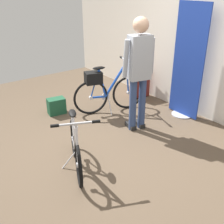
{
  "coord_description": "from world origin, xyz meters",
  "views": [
    {
      "loc": [
        2.71,
        -1.85,
        2.12
      ],
      "look_at": [
        0.08,
        0.15,
        0.55
      ],
      "focal_mm": 43.88,
      "sensor_mm": 36.0,
      "label": 1
    }
  ],
  "objects_px": {
    "display_bike_left": "(106,89)",
    "visitor_near_wall": "(139,68)",
    "rolling_suitcase": "(140,84)",
    "backpack_on_floor": "(56,106)",
    "floor_banner_stand": "(188,68)",
    "folding_bike_foreground": "(76,148)"
  },
  "relations": [
    {
      "from": "floor_banner_stand",
      "to": "rolling_suitcase",
      "type": "relative_size",
      "value": 2.26
    },
    {
      "from": "floor_banner_stand",
      "to": "folding_bike_foreground",
      "type": "xyz_separation_m",
      "value": [
        0.2,
        -2.26,
        -0.55
      ]
    },
    {
      "from": "display_bike_left",
      "to": "visitor_near_wall",
      "type": "height_order",
      "value": "visitor_near_wall"
    },
    {
      "from": "visitor_near_wall",
      "to": "rolling_suitcase",
      "type": "distance_m",
      "value": 1.5
    },
    {
      "from": "backpack_on_floor",
      "to": "folding_bike_foreground",
      "type": "bearing_deg",
      "value": -18.46
    },
    {
      "from": "visitor_near_wall",
      "to": "backpack_on_floor",
      "type": "distance_m",
      "value": 1.7
    },
    {
      "from": "folding_bike_foreground",
      "to": "display_bike_left",
      "type": "bearing_deg",
      "value": 131.21
    },
    {
      "from": "visitor_near_wall",
      "to": "floor_banner_stand",
      "type": "bearing_deg",
      "value": 82.39
    },
    {
      "from": "floor_banner_stand",
      "to": "display_bike_left",
      "type": "relative_size",
      "value": 1.46
    },
    {
      "from": "folding_bike_foreground",
      "to": "display_bike_left",
      "type": "distance_m",
      "value": 1.71
    },
    {
      "from": "rolling_suitcase",
      "to": "backpack_on_floor",
      "type": "distance_m",
      "value": 1.73
    },
    {
      "from": "folding_bike_foreground",
      "to": "rolling_suitcase",
      "type": "distance_m",
      "value": 2.57
    },
    {
      "from": "floor_banner_stand",
      "to": "visitor_near_wall",
      "type": "bearing_deg",
      "value": -97.61
    },
    {
      "from": "display_bike_left",
      "to": "backpack_on_floor",
      "type": "relative_size",
      "value": 3.91
    },
    {
      "from": "folding_bike_foreground",
      "to": "rolling_suitcase",
      "type": "relative_size",
      "value": 1.23
    },
    {
      "from": "display_bike_left",
      "to": "rolling_suitcase",
      "type": "distance_m",
      "value": 0.97
    },
    {
      "from": "floor_banner_stand",
      "to": "backpack_on_floor",
      "type": "relative_size",
      "value": 5.7
    },
    {
      "from": "floor_banner_stand",
      "to": "rolling_suitcase",
      "type": "bearing_deg",
      "value": -177.99
    },
    {
      "from": "visitor_near_wall",
      "to": "backpack_on_floor",
      "type": "height_order",
      "value": "visitor_near_wall"
    },
    {
      "from": "floor_banner_stand",
      "to": "display_bike_left",
      "type": "distance_m",
      "value": 1.41
    },
    {
      "from": "folding_bike_foreground",
      "to": "visitor_near_wall",
      "type": "height_order",
      "value": "visitor_near_wall"
    },
    {
      "from": "folding_bike_foreground",
      "to": "rolling_suitcase",
      "type": "bearing_deg",
      "value": 119.84
    }
  ]
}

